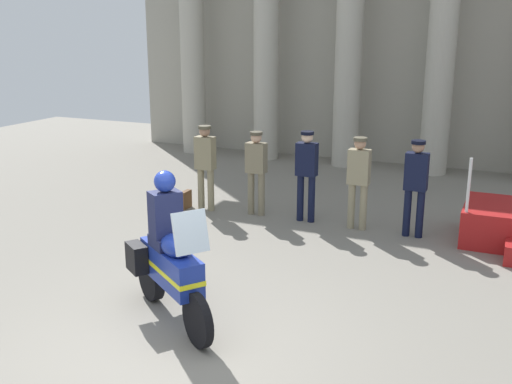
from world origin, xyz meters
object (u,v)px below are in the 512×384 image
(officer_in_row_0, at_px, (205,161))
(briefcase_on_ground, at_px, (186,200))
(officer_in_row_3, at_px, (359,176))
(officer_in_row_1, at_px, (256,166))
(motorcycle_with_rider, at_px, (169,259))
(officer_in_row_4, at_px, (416,181))
(officer_in_row_2, at_px, (307,169))

(officer_in_row_0, height_order, briefcase_on_ground, officer_in_row_0)
(officer_in_row_3, height_order, briefcase_on_ground, officer_in_row_3)
(officer_in_row_1, xyz_separation_m, motorcycle_with_rider, (0.79, -4.42, -0.17))
(officer_in_row_0, height_order, officer_in_row_3, officer_in_row_0)
(briefcase_on_ground, bearing_deg, officer_in_row_3, 2.37)
(officer_in_row_3, relative_size, briefcase_on_ground, 4.66)
(officer_in_row_0, xyz_separation_m, officer_in_row_3, (3.06, 0.07, -0.01))
(officer_in_row_0, height_order, officer_in_row_4, officer_in_row_4)
(officer_in_row_4, bearing_deg, briefcase_on_ground, 2.44)
(officer_in_row_3, relative_size, officer_in_row_4, 0.99)
(officer_in_row_2, bearing_deg, officer_in_row_3, 178.05)
(officer_in_row_1, xyz_separation_m, officer_in_row_4, (3.01, -0.06, 0.04))
(officer_in_row_1, bearing_deg, officer_in_row_0, 7.15)
(officer_in_row_0, bearing_deg, officer_in_row_1, -172.85)
(officer_in_row_2, height_order, briefcase_on_ground, officer_in_row_2)
(officer_in_row_2, height_order, officer_in_row_3, officer_in_row_2)
(officer_in_row_1, height_order, briefcase_on_ground, officer_in_row_1)
(motorcycle_with_rider, distance_m, briefcase_on_ground, 4.83)
(officer_in_row_4, bearing_deg, motorcycle_with_rider, 63.80)
(officer_in_row_1, height_order, officer_in_row_2, officer_in_row_2)
(officer_in_row_4, distance_m, briefcase_on_ground, 4.56)
(officer_in_row_4, relative_size, briefcase_on_ground, 4.73)
(officer_in_row_0, bearing_deg, officer_in_row_3, -177.92)
(officer_in_row_1, xyz_separation_m, briefcase_on_ground, (-1.47, -0.19, -0.78))
(officer_in_row_0, distance_m, officer_in_row_1, 1.05)
(officer_in_row_1, xyz_separation_m, officer_in_row_3, (2.01, -0.05, 0.02))
(officer_in_row_1, distance_m, officer_in_row_4, 3.01)
(officer_in_row_3, distance_m, briefcase_on_ground, 3.58)
(officer_in_row_0, xyz_separation_m, officer_in_row_4, (4.05, 0.05, 0.00))
(officer_in_row_1, bearing_deg, officer_in_row_3, 179.44)
(motorcycle_with_rider, bearing_deg, officer_in_row_2, 122.49)
(officer_in_row_3, bearing_deg, officer_in_row_4, 179.88)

